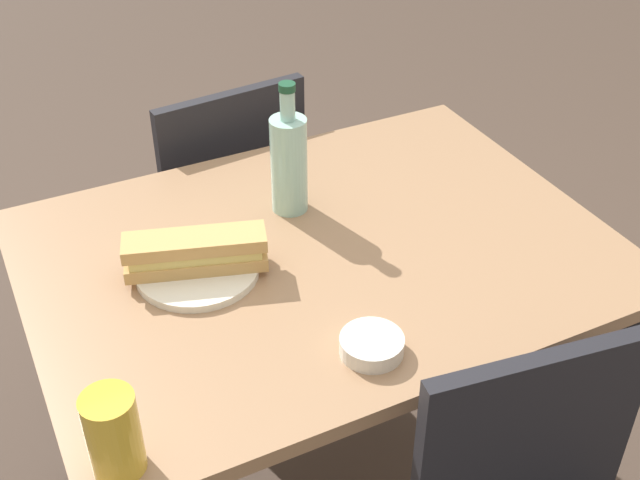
{
  "coord_description": "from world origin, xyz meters",
  "views": [
    {
      "loc": [
        -0.55,
        -1.12,
        1.69
      ],
      "look_at": [
        0.0,
        0.0,
        0.78
      ],
      "focal_mm": 45.86,
      "sensor_mm": 36.0,
      "label": 1
    }
  ],
  "objects_px": {
    "baguette_sandwich_near": "(196,252)",
    "water_bottle": "(289,162)",
    "dining_table": "(320,298)",
    "knife_near": "(190,250)",
    "beer_glass": "(113,434)",
    "olive_bowl": "(372,345)",
    "chair_far": "(221,206)",
    "plate_near": "(198,270)"
  },
  "relations": [
    {
      "from": "baguette_sandwich_near",
      "to": "water_bottle",
      "type": "relative_size",
      "value": 0.96
    },
    {
      "from": "baguette_sandwich_near",
      "to": "water_bottle",
      "type": "height_order",
      "value": "water_bottle"
    },
    {
      "from": "dining_table",
      "to": "knife_near",
      "type": "height_order",
      "value": "knife_near"
    },
    {
      "from": "dining_table",
      "to": "beer_glass",
      "type": "bearing_deg",
      "value": -144.9
    },
    {
      "from": "baguette_sandwich_near",
      "to": "olive_bowl",
      "type": "bearing_deg",
      "value": -60.15
    },
    {
      "from": "baguette_sandwich_near",
      "to": "chair_far",
      "type": "bearing_deg",
      "value": 67.06
    },
    {
      "from": "beer_glass",
      "to": "olive_bowl",
      "type": "distance_m",
      "value": 0.43
    },
    {
      "from": "knife_near",
      "to": "water_bottle",
      "type": "relative_size",
      "value": 0.63
    },
    {
      "from": "dining_table",
      "to": "chair_far",
      "type": "distance_m",
      "value": 0.62
    },
    {
      "from": "chair_far",
      "to": "beer_glass",
      "type": "distance_m",
      "value": 1.11
    },
    {
      "from": "beer_glass",
      "to": "olive_bowl",
      "type": "xyz_separation_m",
      "value": [
        0.43,
        0.05,
        -0.05
      ]
    },
    {
      "from": "dining_table",
      "to": "chair_far",
      "type": "height_order",
      "value": "chair_far"
    },
    {
      "from": "baguette_sandwich_near",
      "to": "plate_near",
      "type": "bearing_deg",
      "value": -14.04
    },
    {
      "from": "knife_near",
      "to": "plate_near",
      "type": "bearing_deg",
      "value": -94.75
    },
    {
      "from": "dining_table",
      "to": "olive_bowl",
      "type": "xyz_separation_m",
      "value": [
        -0.05,
        -0.29,
        0.14
      ]
    },
    {
      "from": "knife_near",
      "to": "olive_bowl",
      "type": "height_order",
      "value": "olive_bowl"
    },
    {
      "from": "dining_table",
      "to": "chair_far",
      "type": "xyz_separation_m",
      "value": [
        0.01,
        0.6,
        -0.14
      ]
    },
    {
      "from": "chair_far",
      "to": "baguette_sandwich_near",
      "type": "xyz_separation_m",
      "value": [
        -0.24,
        -0.57,
        0.31
      ]
    },
    {
      "from": "chair_far",
      "to": "baguette_sandwich_near",
      "type": "distance_m",
      "value": 0.7
    },
    {
      "from": "chair_far",
      "to": "water_bottle",
      "type": "height_order",
      "value": "water_bottle"
    },
    {
      "from": "water_bottle",
      "to": "olive_bowl",
      "type": "height_order",
      "value": "water_bottle"
    },
    {
      "from": "plate_near",
      "to": "olive_bowl",
      "type": "distance_m",
      "value": 0.37
    },
    {
      "from": "dining_table",
      "to": "chair_far",
      "type": "relative_size",
      "value": 1.27
    },
    {
      "from": "chair_far",
      "to": "plate_near",
      "type": "relative_size",
      "value": 3.83
    },
    {
      "from": "water_bottle",
      "to": "chair_far",
      "type": "bearing_deg",
      "value": 89.93
    },
    {
      "from": "chair_far",
      "to": "beer_glass",
      "type": "xyz_separation_m",
      "value": [
        -0.49,
        -0.94,
        0.33
      ]
    },
    {
      "from": "knife_near",
      "to": "water_bottle",
      "type": "xyz_separation_m",
      "value": [
        0.24,
        0.07,
        0.09
      ]
    },
    {
      "from": "knife_near",
      "to": "beer_glass",
      "type": "height_order",
      "value": "beer_glass"
    },
    {
      "from": "dining_table",
      "to": "water_bottle",
      "type": "xyz_separation_m",
      "value": [
        0.01,
        0.15,
        0.23
      ]
    },
    {
      "from": "beer_glass",
      "to": "baguette_sandwich_near",
      "type": "bearing_deg",
      "value": 56.45
    },
    {
      "from": "plate_near",
      "to": "knife_near",
      "type": "relative_size",
      "value": 1.3
    },
    {
      "from": "olive_bowl",
      "to": "chair_far",
      "type": "bearing_deg",
      "value": 86.29
    },
    {
      "from": "olive_bowl",
      "to": "knife_near",
      "type": "bearing_deg",
      "value": 115.75
    },
    {
      "from": "plate_near",
      "to": "water_bottle",
      "type": "xyz_separation_m",
      "value": [
        0.24,
        0.12,
        0.1
      ]
    },
    {
      "from": "knife_near",
      "to": "beer_glass",
      "type": "bearing_deg",
      "value": -120.58
    },
    {
      "from": "baguette_sandwich_near",
      "to": "beer_glass",
      "type": "bearing_deg",
      "value": -123.55
    },
    {
      "from": "dining_table",
      "to": "knife_near",
      "type": "bearing_deg",
      "value": 160.23
    },
    {
      "from": "chair_far",
      "to": "water_bottle",
      "type": "bearing_deg",
      "value": -90.07
    },
    {
      "from": "baguette_sandwich_near",
      "to": "beer_glass",
      "type": "xyz_separation_m",
      "value": [
        -0.24,
        -0.37,
        0.02
      ]
    },
    {
      "from": "dining_table",
      "to": "baguette_sandwich_near",
      "type": "bearing_deg",
      "value": 172.55
    },
    {
      "from": "dining_table",
      "to": "olive_bowl",
      "type": "height_order",
      "value": "olive_bowl"
    },
    {
      "from": "baguette_sandwich_near",
      "to": "knife_near",
      "type": "height_order",
      "value": "baguette_sandwich_near"
    }
  ]
}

